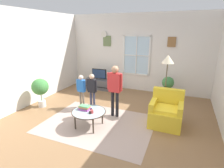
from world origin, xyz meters
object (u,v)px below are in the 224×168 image
person_blue_shirt (81,88)px  potted_plant_by_window (168,84)px  television (99,74)px  book_stack (85,108)px  cup (92,112)px  tv_stand (99,84)px  coffee_table (89,112)px  potted_plant_corner (40,88)px  floor_lamp (167,65)px  person_red_shirt (115,85)px  remote_near_cup (89,109)px  remote_near_books (90,113)px  person_black_shirt (92,88)px  armchair (166,113)px

person_blue_shirt → potted_plant_by_window: size_ratio=1.34×
television → potted_plant_by_window: size_ratio=0.78×
book_stack → cup: (0.26, -0.11, -0.01)m
tv_stand → cup: 3.03m
television → coffee_table: bearing=-68.5°
person_blue_shirt → potted_plant_corner: 1.26m
floor_lamp → person_red_shirt: bearing=-152.7°
remote_near_cup → potted_plant_corner: bearing=168.2°
tv_stand → remote_near_books: size_ratio=7.92×
person_red_shirt → person_black_shirt: bearing=169.4°
person_red_shirt → person_black_shirt: size_ratio=1.30×
potted_plant_by_window → potted_plant_corner: size_ratio=0.86×
potted_plant_by_window → floor_lamp: size_ratio=0.46×
book_stack → person_red_shirt: size_ratio=0.18×
armchair → person_black_shirt: 2.14m
person_blue_shirt → potted_plant_corner: bearing=-160.4°
tv_stand → cup: cup is taller
television → person_black_shirt: 1.93m
remote_near_cup → floor_lamp: bearing=38.7°
potted_plant_by_window → tv_stand: bearing=179.9°
person_black_shirt → potted_plant_corner: bearing=-164.8°
remote_near_books → potted_plant_by_window: 3.15m
armchair → floor_lamp: 1.22m
remote_near_cup → person_black_shirt: bearing=113.4°
coffee_table → person_black_shirt: bearing=113.5°
floor_lamp → potted_plant_by_window: bearing=92.0°
coffee_table → person_black_shirt: 1.03m
person_blue_shirt → floor_lamp: floor_lamp is taller
coffee_table → remote_near_cup: (-0.04, 0.08, 0.03)m
remote_near_books → potted_plant_corner: 2.09m
book_stack → armchair: bearing=22.5°
person_blue_shirt → remote_near_cup: bearing=-48.8°
remote_near_cup → potted_plant_corner: (-1.90, 0.40, 0.19)m
remote_near_cup → potted_plant_corner: size_ratio=0.16×
cup → floor_lamp: 2.28m
remote_near_books → cup: bearing=9.0°
tv_stand → armchair: armchair is taller
remote_near_books → person_black_shirt: person_black_shirt is taller
coffee_table → potted_plant_corner: potted_plant_corner is taller
person_red_shirt → potted_plant_corner: bearing=-173.2°
television → person_blue_shirt: bearing=-80.2°
armchair → person_red_shirt: size_ratio=0.62×
tv_stand → cup: size_ratio=13.28×
coffee_table → potted_plant_corner: size_ratio=0.93×
coffee_table → person_blue_shirt: person_blue_shirt is taller
potted_plant_by_window → remote_near_books: bearing=-118.1°
television → potted_plant_by_window: 2.62m
remote_near_cup → person_blue_shirt: 1.11m
coffee_table → book_stack: book_stack is taller
remote_near_books → book_stack: bearing=150.7°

